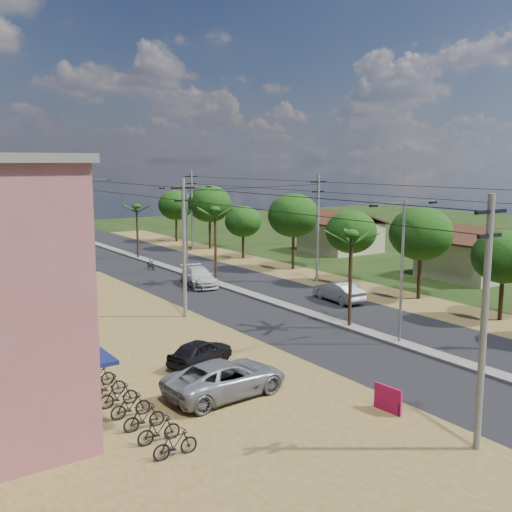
{
  "coord_description": "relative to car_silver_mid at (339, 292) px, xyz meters",
  "views": [
    {
      "loc": [
        -24.53,
        -21.95,
        10.04
      ],
      "look_at": [
        0.53,
        14.87,
        3.0
      ],
      "focal_mm": 42.0,
      "sensor_mm": 36.0,
      "label": 1
    }
  ],
  "objects": [
    {
      "name": "utility_pole_w_c",
      "position": [
        -11.2,
        24.37,
        4.02
      ],
      "size": [
        1.6,
        0.24,
        9.0
      ],
      "color": "#605E56",
      "rests_on": "ground"
    },
    {
      "name": "tree_east_e",
      "position": [
        5.4,
        12.37,
        4.36
      ],
      "size": [
        4.8,
        4.8,
        7.14
      ],
      "color": "black",
      "rests_on": "ground"
    },
    {
      "name": "streetlight_near",
      "position": [
        -4.2,
        -9.63,
        4.05
      ],
      "size": [
        5.1,
        0.18,
        8.0
      ],
      "color": "gray",
      "rests_on": "ground"
    },
    {
      "name": "tree_east_h",
      "position": [
        5.3,
        36.37,
        3.91
      ],
      "size": [
        4.4,
        4.4,
        6.52
      ],
      "color": "black",
      "rests_on": "ground"
    },
    {
      "name": "utility_pole_w_b",
      "position": [
        -11.2,
        2.37,
        4.02
      ],
      "size": [
        1.6,
        0.24,
        9.0
      ],
      "color": "#605E56",
      "rests_on": "ground"
    },
    {
      "name": "median",
      "position": [
        -4.2,
        8.37,
        -0.64
      ],
      "size": [
        1.0,
        90.0,
        0.18
      ],
      "primitive_type": "cube",
      "color": "#605E56",
      "rests_on": "ground"
    },
    {
      "name": "car_silver_mid",
      "position": [
        0.0,
        0.0,
        0.0
      ],
      "size": [
        1.95,
        4.57,
        1.47
      ],
      "primitive_type": "imported",
      "rotation": [
        0.0,
        0.0,
        3.05
      ],
      "color": "gray",
      "rests_on": "ground"
    },
    {
      "name": "moto_rider_west_a",
      "position": [
        -7.14,
        8.95,
        -0.22
      ],
      "size": [
        1.34,
        2.06,
        1.02
      ],
      "primitive_type": "imported",
      "rotation": [
        0.0,
        0.0,
        0.37
      ],
      "color": "black",
      "rests_on": "ground"
    },
    {
      "name": "dirt_shoulder_east",
      "position": [
        4.3,
        5.37,
        -0.72
      ],
      "size": [
        5.0,
        90.0,
        0.03
      ],
      "primitive_type": "cube",
      "color": "brown",
      "rests_on": "ground"
    },
    {
      "name": "palm_median_far",
      "position": [
        -4.2,
        26.37,
        4.53
      ],
      "size": [
        2.0,
        2.0,
        5.85
      ],
      "color": "black",
      "rests_on": "ground"
    },
    {
      "name": "ground",
      "position": [
        -4.2,
        -9.63,
        -0.73
      ],
      "size": [
        160.0,
        160.0,
        0.0
      ],
      "primitive_type": "plane",
      "color": "black",
      "rests_on": "ground"
    },
    {
      "name": "house_east_near",
      "position": [
        15.8,
        0.37,
        1.66
      ],
      "size": [
        7.6,
        7.5,
        4.6
      ],
      "color": "tan",
      "rests_on": "ground"
    },
    {
      "name": "moto_rider_west_b",
      "position": [
        -5.88,
        19.53,
        -0.25
      ],
      "size": [
        0.46,
        1.62,
        0.97
      ],
      "primitive_type": "imported",
      "rotation": [
        0.0,
        0.0,
        0.0
      ],
      "color": "black",
      "rests_on": "ground"
    },
    {
      "name": "tree_east_d",
      "position": [
        5.2,
        4.37,
        3.61
      ],
      "size": [
        4.2,
        4.2,
        6.13
      ],
      "color": "black",
      "rests_on": "ground"
    },
    {
      "name": "tree_east_f",
      "position": [
        5.0,
        20.37,
        3.15
      ],
      "size": [
        3.8,
        3.8,
        5.52
      ],
      "color": "black",
      "rests_on": "ground"
    },
    {
      "name": "utility_pole_w_d",
      "position": [
        -11.2,
        45.37,
        4.02
      ],
      "size": [
        1.6,
        0.24,
        9.0
      ],
      "color": "#605E56",
      "rests_on": "ground"
    },
    {
      "name": "palm_median_near",
      "position": [
        -4.2,
        -5.63,
        4.8
      ],
      "size": [
        2.0,
        2.0,
        6.15
      ],
      "color": "black",
      "rests_on": "ground"
    },
    {
      "name": "tree_east_b",
      "position": [
        5.1,
        -9.63,
        3.38
      ],
      "size": [
        4.0,
        4.0,
        5.83
      ],
      "color": "black",
      "rests_on": "ground"
    },
    {
      "name": "dirt_lot_west",
      "position": [
        -19.2,
        -1.63,
        -0.71
      ],
      "size": [
        18.0,
        46.0,
        0.04
      ],
      "primitive_type": "cube",
      "color": "brown",
      "rests_on": "ground"
    },
    {
      "name": "utility_pole_e_b",
      "position": [
        3.3,
        6.37,
        4.02
      ],
      "size": [
        1.6,
        0.24,
        9.0
      ],
      "color": "#605E56",
      "rests_on": "ground"
    },
    {
      "name": "car_parked_dark",
      "position": [
        -14.92,
        -6.36,
        -0.09
      ],
      "size": [
        4.06,
        2.76,
        1.28
      ],
      "primitive_type": "imported",
      "rotation": [
        0.0,
        0.0,
        1.93
      ],
      "color": "black",
      "rests_on": "ground"
    },
    {
      "name": "road",
      "position": [
        -4.2,
        5.37,
        -0.71
      ],
      "size": [
        12.0,
        110.0,
        0.04
      ],
      "primitive_type": "cube",
      "color": "black",
      "rests_on": "ground"
    },
    {
      "name": "streetlight_far",
      "position": [
        -4.2,
        40.37,
        4.05
      ],
      "size": [
        5.1,
        0.18,
        8.0
      ],
      "color": "gray",
      "rests_on": "ground"
    },
    {
      "name": "tree_east_g",
      "position": [
        5.6,
        28.37,
        4.51
      ],
      "size": [
        5.0,
        5.0,
        7.38
      ],
      "color": "black",
      "rests_on": "ground"
    },
    {
      "name": "house_east_far",
      "position": [
        16.8,
        18.37,
        1.66
      ],
      "size": [
        7.6,
        7.5,
        4.6
      ],
      "color": "tan",
      "rests_on": "ground"
    },
    {
      "name": "palm_median_mid",
      "position": [
        -4.2,
        10.37,
        5.17
      ],
      "size": [
        2.0,
        2.0,
        6.55
      ],
      "color": "black",
      "rests_on": "ground"
    },
    {
      "name": "tree_east_c",
      "position": [
        5.5,
        -2.63,
        4.13
      ],
      "size": [
        4.6,
        4.6,
        6.83
      ],
      "color": "black",
      "rests_on": "ground"
    },
    {
      "name": "streetlight_mid",
      "position": [
        -4.2,
        15.37,
        4.05
      ],
      "size": [
        5.1,
        0.18,
        8.0
      ],
      "color": "gray",
      "rests_on": "ground"
    },
    {
      "name": "roadside_sign",
      "position": [
        -11.44,
        -15.63,
        -0.18
      ],
      "size": [
        0.2,
        1.34,
        1.11
      ],
      "rotation": [
        0.0,
        0.0,
        0.09
      ],
      "color": "#A80F44",
      "rests_on": "ground"
    },
    {
      "name": "utility_pole_w_a",
      "position": [
        -11.2,
        -19.63,
        4.02
      ],
      "size": [
        1.6,
        0.24,
        9.0
      ],
      "color": "#605E56",
      "rests_on": "ground"
    },
    {
      "name": "car_white_far",
      "position": [
        -5.7,
        10.53,
        0.01
      ],
      "size": [
        3.13,
        5.44,
        1.48
      ],
      "primitive_type": "imported",
      "rotation": [
        0.0,
        0.0,
        -0.22
      ],
      "color": "beige",
      "rests_on": "ground"
    },
    {
      "name": "parked_scooter_row",
      "position": [
        -20.23,
        -10.29,
        -0.23
      ],
      "size": [
        1.67,
        8.31,
        1.0
      ],
      "color": "black",
      "rests_on": "ground"
    },
    {
      "name": "utility_pole_e_c",
      "position": [
        3.3,
        28.37,
        4.02
      ],
      "size": [
        1.6,
        0.24,
        9.0
      ],
      "color": "#605E56",
      "rests_on": "ground"
    },
    {
      "name": "car_parked_silver",
      "position": [
        -15.94,
        -10.48,
        0.04
      ],
      "size": [
        5.69,
        2.89,
        1.54
      ],
      "primitive_type": "imported",
      "rotation": [
        0.0,
        0.0,
        1.63
      ],
      "color": "gray",
      "rests_on": "ground"
    }
  ]
}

